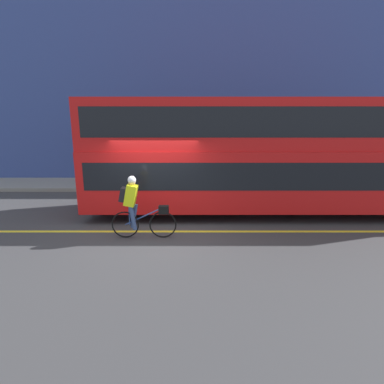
% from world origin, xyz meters
% --- Properties ---
extents(ground_plane, '(80.00, 80.00, 0.00)m').
position_xyz_m(ground_plane, '(0.00, 0.00, 0.00)').
color(ground_plane, '#38383A').
extents(road_center_line, '(50.00, 0.14, 0.01)m').
position_xyz_m(road_center_line, '(0.00, 0.01, 0.00)').
color(road_center_line, yellow).
rests_on(road_center_line, ground_plane).
extents(sidewalk_curb, '(60.00, 2.59, 0.16)m').
position_xyz_m(sidewalk_curb, '(0.00, 6.22, 0.08)').
color(sidewalk_curb, gray).
rests_on(sidewalk_curb, ground_plane).
extents(building_facade, '(60.00, 0.30, 8.95)m').
position_xyz_m(building_facade, '(0.00, 7.66, 4.48)').
color(building_facade, '#33478C').
rests_on(building_facade, ground_plane).
extents(bus, '(11.54, 2.58, 3.68)m').
position_xyz_m(bus, '(3.49, 1.81, 2.06)').
color(bus, black).
rests_on(bus, ground_plane).
extents(cyclist_on_bike, '(1.72, 0.32, 1.67)m').
position_xyz_m(cyclist_on_bike, '(-0.36, -0.43, 0.89)').
color(cyclist_on_bike, black).
rests_on(cyclist_on_bike, ground_plane).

